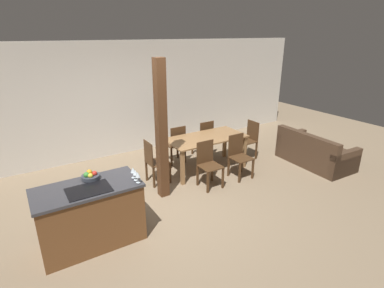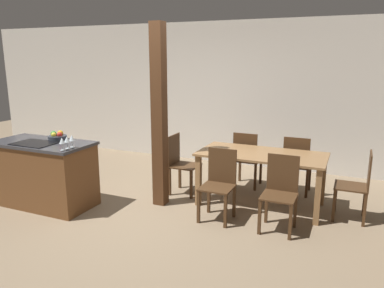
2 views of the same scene
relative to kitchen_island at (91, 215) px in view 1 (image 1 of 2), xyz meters
name	(u,v)px [view 1 (image 1 of 2)]	position (x,y,z in m)	size (l,w,h in m)	color
ground_plane	(169,203)	(1.42, 0.35, -0.46)	(16.00, 16.00, 0.00)	#847056
wall_back	(113,101)	(1.42, 3.12, 0.89)	(11.20, 0.08, 2.70)	silver
kitchen_island	(91,215)	(0.00, 0.00, 0.00)	(1.41, 0.71, 0.92)	brown
fruit_bowl	(90,176)	(0.11, 0.20, 0.50)	(0.25, 0.25, 0.12)	#383D47
wine_glass_near	(138,175)	(0.63, -0.28, 0.58)	(0.07, 0.07, 0.16)	silver
wine_glass_middle	(135,173)	(0.63, -0.19, 0.58)	(0.07, 0.07, 0.16)	silver
wine_glass_far	(133,170)	(0.63, -0.10, 0.58)	(0.07, 0.07, 0.16)	silver
dining_table	(206,142)	(2.78, 1.20, 0.19)	(1.72, 0.84, 0.75)	olive
dining_chair_near_left	(208,163)	(2.39, 0.55, 0.02)	(0.40, 0.40, 0.90)	#472D19
dining_chair_near_right	(239,155)	(3.17, 0.55, 0.02)	(0.40, 0.40, 0.90)	#472D19
dining_chair_far_left	(176,144)	(2.39, 1.84, 0.02)	(0.40, 0.40, 0.90)	#472D19
dining_chair_far_right	(204,138)	(3.17, 1.84, 0.02)	(0.40, 0.40, 0.90)	#472D19
dining_chair_head_end	(154,161)	(1.54, 1.20, 0.02)	(0.40, 0.40, 0.90)	#472D19
dining_chair_foot_end	(249,139)	(4.01, 1.20, 0.02)	(0.40, 0.40, 0.90)	#472D19
couch	(314,153)	(5.05, 0.11, -0.19)	(0.94, 1.65, 0.78)	#473323
timber_post	(161,132)	(1.47, 0.68, 0.79)	(0.17, 0.17, 2.49)	#4C2D19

